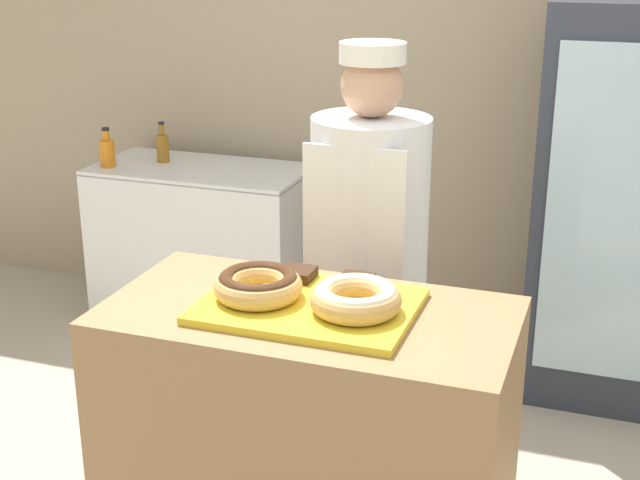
{
  "coord_description": "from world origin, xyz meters",
  "views": [
    {
      "loc": [
        0.81,
        -2.2,
        2.01
      ],
      "look_at": [
        0.0,
        0.1,
        1.15
      ],
      "focal_mm": 50.0,
      "sensor_mm": 36.0,
      "label": 1
    }
  ],
  "objects_px": {
    "chest_freezer": "(204,246)",
    "bottle_amber": "(163,147)",
    "donut_chocolate_glaze": "(258,284)",
    "brownie_back_right": "(356,281)",
    "brownie_back_left": "(298,274)",
    "beverage_fridge": "(619,204)",
    "bottle_orange": "(107,152)",
    "baker_person": "(368,265)",
    "serving_tray": "(308,306)",
    "donut_light_glaze": "(356,298)"
  },
  "relations": [
    {
      "from": "serving_tray",
      "to": "brownie_back_right",
      "type": "distance_m",
      "value": 0.19
    },
    {
      "from": "baker_person",
      "to": "chest_freezer",
      "type": "bearing_deg",
      "value": 138.95
    },
    {
      "from": "brownie_back_right",
      "to": "chest_freezer",
      "type": "relative_size",
      "value": 0.09
    },
    {
      "from": "brownie_back_right",
      "to": "chest_freezer",
      "type": "xyz_separation_m",
      "value": [
        -1.32,
        1.58,
        -0.58
      ]
    },
    {
      "from": "donut_chocolate_glaze",
      "to": "baker_person",
      "type": "bearing_deg",
      "value": 80.12
    },
    {
      "from": "donut_chocolate_glaze",
      "to": "brownie_back_right",
      "type": "distance_m",
      "value": 0.3
    },
    {
      "from": "bottle_orange",
      "to": "brownie_back_left",
      "type": "bearing_deg",
      "value": -42.23
    },
    {
      "from": "donut_chocolate_glaze",
      "to": "bottle_amber",
      "type": "relative_size",
      "value": 1.23
    },
    {
      "from": "donut_chocolate_glaze",
      "to": "brownie_back_right",
      "type": "height_order",
      "value": "donut_chocolate_glaze"
    },
    {
      "from": "chest_freezer",
      "to": "bottle_orange",
      "type": "bearing_deg",
      "value": -162.62
    },
    {
      "from": "brownie_back_right",
      "to": "chest_freezer",
      "type": "bearing_deg",
      "value": 129.89
    },
    {
      "from": "bottle_amber",
      "to": "donut_light_glaze",
      "type": "bearing_deg",
      "value": -48.23
    },
    {
      "from": "donut_light_glaze",
      "to": "baker_person",
      "type": "xyz_separation_m",
      "value": [
        -0.17,
        0.71,
        -0.18
      ]
    },
    {
      "from": "brownie_back_left",
      "to": "bottle_amber",
      "type": "bearing_deg",
      "value": 130.17
    },
    {
      "from": "chest_freezer",
      "to": "brownie_back_right",
      "type": "bearing_deg",
      "value": -50.11
    },
    {
      "from": "serving_tray",
      "to": "donut_light_glaze",
      "type": "xyz_separation_m",
      "value": [
        0.15,
        -0.02,
        0.06
      ]
    },
    {
      "from": "brownie_back_left",
      "to": "brownie_back_right",
      "type": "distance_m",
      "value": 0.18
    },
    {
      "from": "donut_light_glaze",
      "to": "beverage_fridge",
      "type": "height_order",
      "value": "beverage_fridge"
    },
    {
      "from": "brownie_back_left",
      "to": "beverage_fridge",
      "type": "height_order",
      "value": "beverage_fridge"
    },
    {
      "from": "donut_chocolate_glaze",
      "to": "brownie_back_left",
      "type": "relative_size",
      "value": 2.65
    },
    {
      "from": "brownie_back_right",
      "to": "bottle_amber",
      "type": "bearing_deg",
      "value": 133.8
    },
    {
      "from": "serving_tray",
      "to": "bottle_orange",
      "type": "xyz_separation_m",
      "value": [
        -1.67,
        1.6,
        -0.05
      ]
    },
    {
      "from": "chest_freezer",
      "to": "bottle_amber",
      "type": "bearing_deg",
      "value": 170.72
    },
    {
      "from": "beverage_fridge",
      "to": "bottle_amber",
      "type": "relative_size",
      "value": 8.28
    },
    {
      "from": "bottle_orange",
      "to": "baker_person",
      "type": "bearing_deg",
      "value": -28.75
    },
    {
      "from": "brownie_back_right",
      "to": "baker_person",
      "type": "xyz_separation_m",
      "value": [
        -0.12,
        0.53,
        -0.15
      ]
    },
    {
      "from": "donut_light_glaze",
      "to": "brownie_back_right",
      "type": "xyz_separation_m",
      "value": [
        -0.05,
        0.18,
        -0.03
      ]
    },
    {
      "from": "donut_light_glaze",
      "to": "donut_chocolate_glaze",
      "type": "bearing_deg",
      "value": 180.0
    },
    {
      "from": "donut_light_glaze",
      "to": "bottle_amber",
      "type": "height_order",
      "value": "donut_light_glaze"
    },
    {
      "from": "serving_tray",
      "to": "baker_person",
      "type": "distance_m",
      "value": 0.7
    },
    {
      "from": "brownie_back_right",
      "to": "bottle_amber",
      "type": "relative_size",
      "value": 0.46
    },
    {
      "from": "brownie_back_left",
      "to": "beverage_fridge",
      "type": "bearing_deg",
      "value": 60.18
    },
    {
      "from": "donut_light_glaze",
      "to": "brownie_back_left",
      "type": "distance_m",
      "value": 0.3
    },
    {
      "from": "donut_chocolate_glaze",
      "to": "donut_light_glaze",
      "type": "relative_size",
      "value": 1.0
    },
    {
      "from": "serving_tray",
      "to": "bottle_amber",
      "type": "height_order",
      "value": "bottle_amber"
    },
    {
      "from": "beverage_fridge",
      "to": "bottle_orange",
      "type": "height_order",
      "value": "beverage_fridge"
    },
    {
      "from": "donut_chocolate_glaze",
      "to": "chest_freezer",
      "type": "relative_size",
      "value": 0.24
    },
    {
      "from": "chest_freezer",
      "to": "beverage_fridge",
      "type": "bearing_deg",
      "value": -0.19
    },
    {
      "from": "serving_tray",
      "to": "donut_chocolate_glaze",
      "type": "distance_m",
      "value": 0.16
    },
    {
      "from": "donut_chocolate_glaze",
      "to": "brownie_back_right",
      "type": "relative_size",
      "value": 2.65
    },
    {
      "from": "baker_person",
      "to": "bottle_amber",
      "type": "height_order",
      "value": "baker_person"
    },
    {
      "from": "brownie_back_right",
      "to": "baker_person",
      "type": "bearing_deg",
      "value": 102.36
    },
    {
      "from": "donut_light_glaze",
      "to": "chest_freezer",
      "type": "distance_m",
      "value": 2.31
    },
    {
      "from": "bottle_amber",
      "to": "brownie_back_right",
      "type": "bearing_deg",
      "value": -46.2
    },
    {
      "from": "beverage_fridge",
      "to": "bottle_amber",
      "type": "height_order",
      "value": "beverage_fridge"
    },
    {
      "from": "brownie_back_left",
      "to": "beverage_fridge",
      "type": "xyz_separation_m",
      "value": [
        0.9,
        1.57,
        -0.14
      ]
    },
    {
      "from": "donut_light_glaze",
      "to": "beverage_fridge",
      "type": "xyz_separation_m",
      "value": [
        0.66,
        1.75,
        -0.17
      ]
    },
    {
      "from": "donut_light_glaze",
      "to": "bottle_orange",
      "type": "xyz_separation_m",
      "value": [
        -1.82,
        1.62,
        -0.1
      ]
    },
    {
      "from": "donut_light_glaze",
      "to": "beverage_fridge",
      "type": "bearing_deg",
      "value": 69.34
    },
    {
      "from": "baker_person",
      "to": "serving_tray",
      "type": "bearing_deg",
      "value": -88.04
    }
  ]
}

